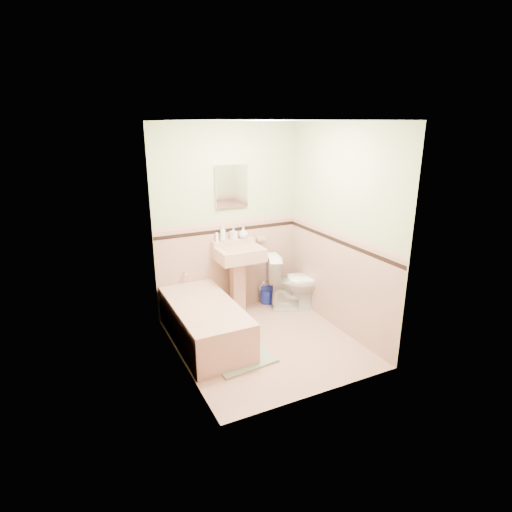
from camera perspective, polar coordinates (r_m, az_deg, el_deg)
name	(u,v)px	position (r m, az deg, el deg)	size (l,w,h in m)	color
floor	(265,342)	(5.01, 1.28, -11.74)	(2.20, 2.20, 0.00)	tan
ceiling	(267,121)	(4.36, 1.52, 18.16)	(2.20, 2.20, 0.00)	white
wall_back	(228,220)	(5.50, -3.92, 4.93)	(2.50, 2.50, 0.00)	beige
wall_front	(324,271)	(3.64, 9.41, -2.11)	(2.50, 2.50, 0.00)	beige
wall_left	(177,253)	(4.18, -10.86, 0.47)	(2.50, 2.50, 0.00)	beige
wall_right	(340,231)	(5.05, 11.53, 3.45)	(2.50, 2.50, 0.00)	beige
wainscot_back	(229,267)	(5.67, -3.73, -1.51)	(2.00, 2.00, 0.00)	tan
wainscot_front	(320,338)	(3.91, 8.82, -11.05)	(2.00, 2.00, 0.00)	tan
wainscot_left	(182,312)	(4.42, -10.22, -7.58)	(2.20, 2.20, 0.00)	tan
wainscot_right	(336,281)	(5.24, 10.98, -3.46)	(2.20, 2.20, 0.00)	tan
accent_back	(228,230)	(5.51, -3.82, 3.57)	(2.00, 2.00, 0.00)	black
accent_front	(323,285)	(3.70, 9.15, -3.92)	(2.00, 2.00, 0.00)	black
accent_left	(179,265)	(4.22, -10.53, -1.18)	(2.20, 2.20, 0.00)	black
accent_right	(338,241)	(5.08, 11.27, 2.01)	(2.20, 2.20, 0.00)	black
cap_back	(228,223)	(5.49, -3.84, 4.58)	(2.00, 2.00, 0.00)	tan
cap_front	(323,274)	(3.66, 9.23, -2.47)	(2.00, 2.00, 0.00)	tan
cap_left	(179,255)	(4.19, -10.60, 0.11)	(2.20, 2.20, 0.00)	tan
cap_right	(339,233)	(5.05, 11.34, 3.10)	(2.20, 2.20, 0.00)	tan
bathtub	(205,324)	(4.96, -7.05, -9.29)	(0.70, 1.50, 0.45)	tan
tub_faucet	(185,273)	(5.43, -9.74, -2.29)	(0.04, 0.04, 0.12)	silver
sink	(239,281)	(5.54, -2.32, -3.45)	(0.59, 0.49, 0.93)	tan
sink_faucet	(235,244)	(5.50, -2.97, 1.73)	(0.02, 0.02, 0.10)	silver
medicine_cabinet	(231,186)	(5.41, -3.40, 9.57)	(0.44, 0.04, 0.55)	white
soap_dish	(261,239)	(5.72, 0.66, 2.39)	(0.13, 0.07, 0.04)	tan
soap_bottle_left	(223,233)	(5.44, -4.59, 3.15)	(0.08, 0.08, 0.21)	#B2B2B2
soap_bottle_mid	(233,233)	(5.50, -3.14, 3.14)	(0.08, 0.08, 0.17)	#B2B2B2
soap_bottle_right	(243,233)	(5.56, -1.77, 3.25)	(0.12, 0.12, 0.16)	#B2B2B2
tube	(217,237)	(5.43, -5.41, 2.61)	(0.04, 0.04, 0.12)	white
toilet	(294,282)	(5.75, 5.31, -3.55)	(0.43, 0.75, 0.77)	white
bucket	(267,295)	(5.98, 1.50, -5.45)	(0.22, 0.22, 0.22)	#1827A7
bath_mat	(243,360)	(4.65, -1.76, -14.15)	(0.66, 0.44, 0.03)	gray
shoe	(227,357)	(4.63, -3.98, -13.75)	(0.14, 0.07, 0.06)	#BF1E59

